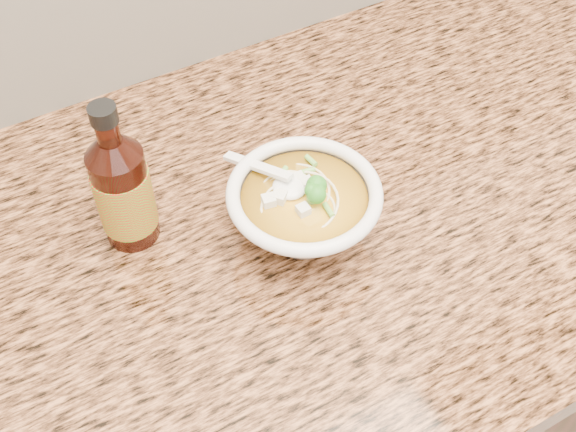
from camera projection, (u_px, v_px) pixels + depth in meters
cabinet at (325, 376)px, 1.22m from camera, size 4.00×0.65×0.86m
counter_slab at (340, 202)px, 0.88m from camera, size 4.00×0.68×0.04m
soup_bowl at (304, 212)px, 0.79m from camera, size 0.17×0.18×0.09m
hot_sauce_bottle at (123, 191)px, 0.77m from camera, size 0.08×0.08×0.19m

